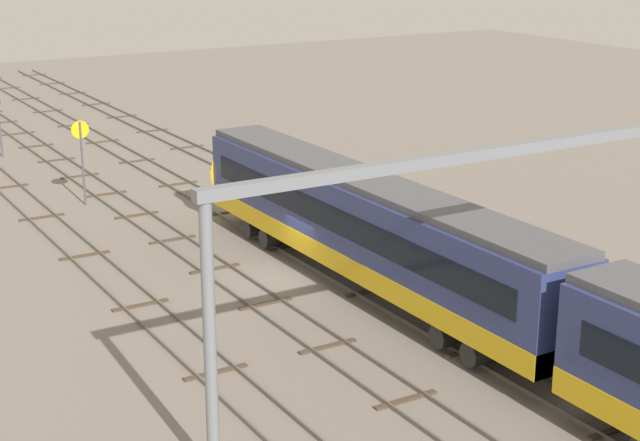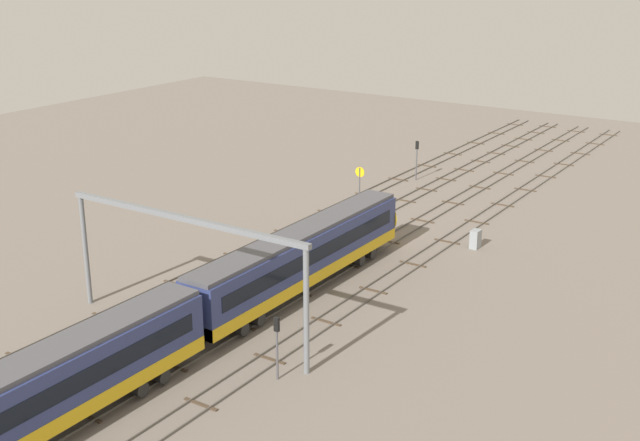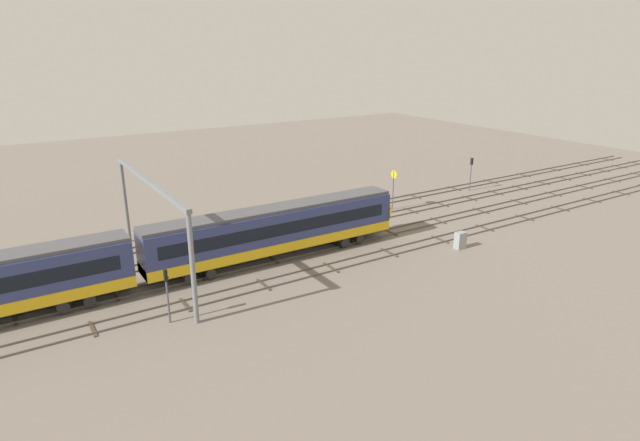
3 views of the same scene
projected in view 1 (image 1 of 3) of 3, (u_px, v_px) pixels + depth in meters
ground_plane at (284, 277)px, 43.32m from camera, size 154.09×154.09×0.00m
track_near_foreground at (408, 251)px, 46.59m from camera, size 138.09×2.40×0.16m
track_with_train at (328, 267)px, 44.40m from camera, size 138.09×2.40×0.16m
track_middle at (239, 285)px, 42.20m from camera, size 138.09×2.40×0.16m
track_second_far at (140, 304)px, 40.01m from camera, size 138.09×2.40×0.16m
overhead_gantry at (489, 209)px, 30.52m from camera, size 0.40×19.83×8.45m
speed_sign_near_foreground at (82, 149)px, 53.48m from camera, size 0.14×0.99×4.75m
relay_cabinet at (317, 171)px, 58.45m from camera, size 1.06×0.72×1.63m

